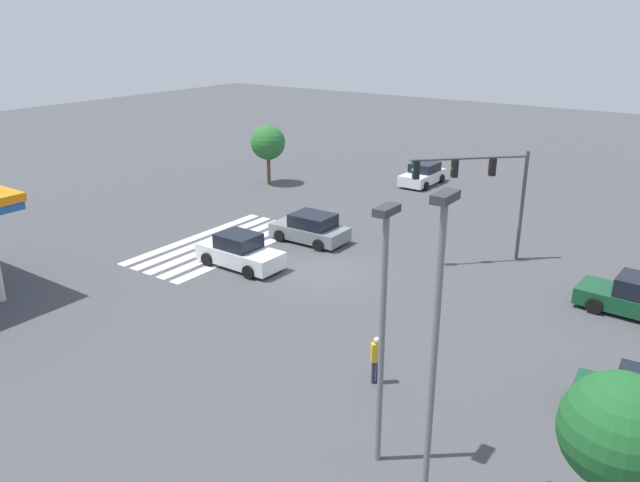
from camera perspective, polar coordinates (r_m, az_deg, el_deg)
name	(u,v)px	position (r m, az deg, el deg)	size (l,w,h in m)	color
ground_plane	(320,271)	(30.09, 0.00, -2.81)	(130.96, 130.96, 0.00)	#47474C
crosswalk_markings	(220,244)	(34.09, -9.12, -0.29)	(10.11, 4.40, 0.01)	silver
traffic_signal_mast	(483,182)	(31.06, 14.71, 5.28)	(4.26, 4.26, 5.54)	#47474C
car_0	(423,175)	(46.41, 9.39, 6.01)	(4.23, 2.12, 1.55)	silver
car_1	(311,228)	(33.89, -0.87, 1.16)	(2.26, 4.20, 1.57)	gray
car_2	(240,252)	(30.72, -7.34, -1.00)	(2.13, 4.48, 1.67)	silver
pedestrian	(376,357)	(21.04, 5.17, -10.56)	(0.41, 0.41, 1.72)	#232842
street_light_pole_a	(436,330)	(14.61, 10.54, -7.99)	(0.80, 0.36, 8.09)	slate
street_light_pole_b	(383,315)	(16.00, 5.76, -6.75)	(0.80, 0.36, 7.32)	slate
tree_corner_a	(620,432)	(14.70, 25.70, -15.47)	(2.49, 2.49, 4.82)	brown
tree_corner_b	(268,143)	(45.59, -4.78, 8.94)	(2.48, 2.48, 4.29)	brown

